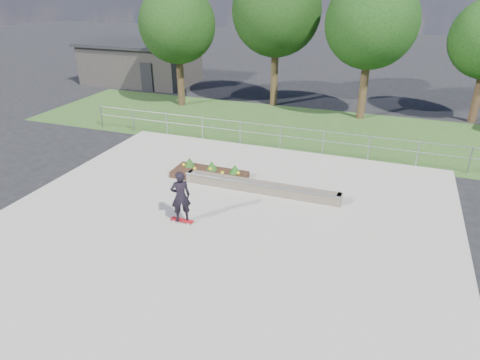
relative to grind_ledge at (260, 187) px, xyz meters
The scene contains 11 objects.
ground 2.90m from the grind_ledge, 100.37° to the right, with size 120.00×120.00×0.00m, color black.
grass_verge 8.18m from the grind_ledge, 93.65° to the left, with size 30.00×8.00×0.02m, color #2C4C1E.
concrete_slab 2.90m from the grind_ledge, 100.37° to the right, with size 15.00×15.00×0.06m, color #9B9789.
fence 4.71m from the grind_ledge, 96.38° to the left, with size 20.06×0.06×1.20m.
building 21.02m from the grind_ledge, 133.78° to the left, with size 8.40×5.40×3.00m.
tree_far_left 14.03m from the grind_ledge, 130.00° to the left, with size 4.55×4.55×7.15m.
tree_mid_left 13.62m from the grind_ledge, 103.96° to the left, with size 5.25×5.25×8.25m.
tree_mid_right 12.46m from the grind_ledge, 77.47° to the left, with size 4.90×4.90×7.70m.
grind_ledge is the anchor object (origin of this frame).
planter_bed 2.40m from the grind_ledge, 165.72° to the left, with size 3.00×1.20×0.61m.
skateboarder 3.53m from the grind_ledge, 120.40° to the right, with size 0.80×0.70×1.82m.
Camera 1 is at (4.76, -10.88, 7.31)m, focal length 32.00 mm.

